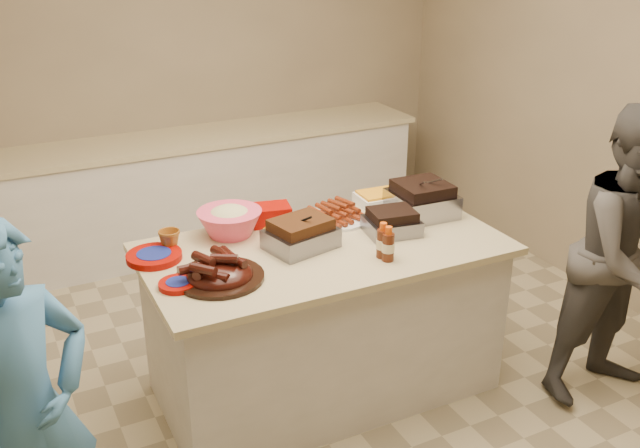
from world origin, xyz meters
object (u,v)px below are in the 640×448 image
mustard_bottle (267,244)px  bbq_bottle_a (382,257)px  bbq_bottle_b (388,260)px  rib_platter (220,279)px  coleslaw_bowl (231,235)px  island (324,386)px  guest_gray (606,386)px  plastic_cup (170,249)px  roasting_pan (421,214)px

mustard_bottle → bbq_bottle_a: bearing=-40.9°
bbq_bottle_b → bbq_bottle_a: bearing=95.7°
rib_platter → coleslaw_bowl: 0.50m
rib_platter → bbq_bottle_a: size_ratio=2.27×
island → coleslaw_bowl: bearing=139.1°
bbq_bottle_a → bbq_bottle_b: (0.00, -0.04, 0.00)m
mustard_bottle → guest_gray: (1.67, -0.85, -0.87)m
island → guest_gray: (1.41, -0.71, 0.00)m
rib_platter → bbq_bottle_a: bearing=-9.6°
bbq_bottle_a → guest_gray: size_ratio=0.11×
bbq_bottle_a → mustard_bottle: (-0.45, 0.39, 0.00)m
island → bbq_bottle_a: 0.93m
island → mustard_bottle: mustard_bottle is taller
coleslaw_bowl → plastic_cup: bearing=-174.7°
rib_platter → guest_gray: rib_platter is taller
bbq_bottle_a → coleslaw_bowl: bearing=134.4°
mustard_bottle → guest_gray: 2.07m
bbq_bottle_b → plastic_cup: bbq_bottle_b is taller
guest_gray → roasting_pan: bearing=131.4°
roasting_pan → mustard_bottle: (-0.93, 0.02, 0.00)m
bbq_bottle_b → coleslaw_bowl: bearing=132.6°
island → bbq_bottle_a: (0.19, -0.25, 0.87)m
coleslaw_bowl → bbq_bottle_b: 0.86m
bbq_bottle_b → guest_gray: (1.22, -0.42, -0.87)m
island → bbq_bottle_b: 0.94m
mustard_bottle → guest_gray: mustard_bottle is taller
rib_platter → coleslaw_bowl: (0.22, 0.45, 0.00)m
island → guest_gray: size_ratio=1.14×
plastic_cup → rib_platter: bearing=-74.9°
roasting_pan → bbq_bottle_a: (-0.48, -0.37, 0.00)m
coleslaw_bowl → guest_gray: size_ratio=0.21×
coleslaw_bowl → guest_gray: (1.80, -1.05, -0.87)m
bbq_bottle_b → mustard_bottle: size_ratio=1.53×
coleslaw_bowl → guest_gray: coleslaw_bowl is taller
rib_platter → coleslaw_bowl: bearing=64.3°
bbq_bottle_a → mustard_bottle: bearing=139.1°
bbq_bottle_a → bbq_bottle_b: 0.04m
roasting_pan → mustard_bottle: roasting_pan is taller
mustard_bottle → rib_platter: bearing=-143.6°
rib_platter → bbq_bottle_a: (0.80, -0.14, 0.00)m
island → bbq_bottle_a: bbq_bottle_a is taller
island → coleslaw_bowl: 1.01m
bbq_bottle_a → plastic_cup: 1.07m
coleslaw_bowl → bbq_bottle_b: size_ratio=1.91×
island → mustard_bottle: (-0.26, 0.14, 0.87)m
coleslaw_bowl → bbq_bottle_b: coleslaw_bowl is taller
bbq_bottle_b → guest_gray: bearing=-19.0°
mustard_bottle → plastic_cup: size_ratio=1.05×
island → mustard_bottle: size_ratio=15.83×
roasting_pan → guest_gray: roasting_pan is taller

